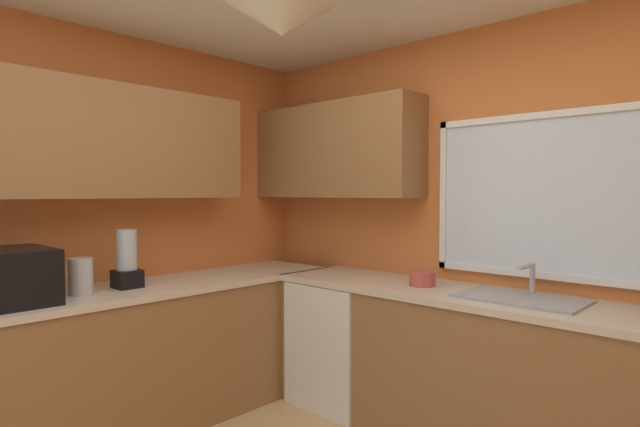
# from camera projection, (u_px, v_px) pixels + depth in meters

# --- Properties ---
(room_shell) EXTENTS (3.99, 3.75, 2.60)m
(room_shell) POSITION_uv_depth(u_px,v_px,m) (296.00, 141.00, 2.44)
(room_shell) COLOR #D17238
(room_shell) RESTS_ON ground_plane
(counter_run_left) EXTENTS (0.65, 3.36, 0.90)m
(counter_run_left) POSITION_uv_depth(u_px,v_px,m) (96.00, 368.00, 3.01)
(counter_run_left) COLOR olive
(counter_run_left) RESTS_ON ground_plane
(counter_run_back) EXTENTS (3.08, 0.65, 0.90)m
(counter_run_back) POSITION_uv_depth(u_px,v_px,m) (508.00, 378.00, 2.85)
(counter_run_back) COLOR olive
(counter_run_back) RESTS_ON ground_plane
(dishwasher) EXTENTS (0.60, 0.60, 0.86)m
(dishwasher) POSITION_uv_depth(u_px,v_px,m) (344.00, 342.00, 3.63)
(dishwasher) COLOR white
(dishwasher) RESTS_ON ground_plane
(microwave) EXTENTS (0.48, 0.36, 0.29)m
(microwave) POSITION_uv_depth(u_px,v_px,m) (11.00, 276.00, 2.68)
(microwave) COLOR black
(microwave) RESTS_ON counter_run_left
(kettle) EXTENTS (0.13, 0.13, 0.21)m
(kettle) POSITION_uv_depth(u_px,v_px,m) (81.00, 277.00, 2.92)
(kettle) COLOR #B7B7BC
(kettle) RESTS_ON counter_run_left
(sink_assembly) EXTENTS (0.65, 0.40, 0.19)m
(sink_assembly) POSITION_uv_depth(u_px,v_px,m) (521.00, 298.00, 2.79)
(sink_assembly) COLOR #9EA0A5
(sink_assembly) RESTS_ON counter_run_back
(bowl) EXTENTS (0.16, 0.16, 0.09)m
(bowl) POSITION_uv_depth(u_px,v_px,m) (422.00, 279.00, 3.21)
(bowl) COLOR #B74C42
(bowl) RESTS_ON counter_run_back
(blender_appliance) EXTENTS (0.15, 0.15, 0.36)m
(blender_appliance) POSITION_uv_depth(u_px,v_px,m) (127.00, 262.00, 3.13)
(blender_appliance) COLOR black
(blender_appliance) RESTS_ON counter_run_left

